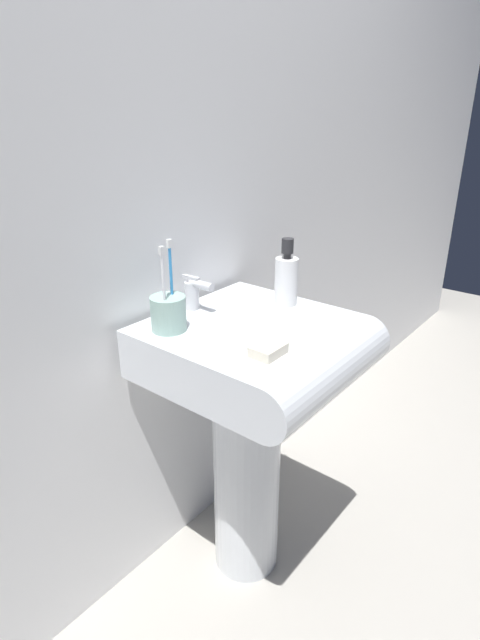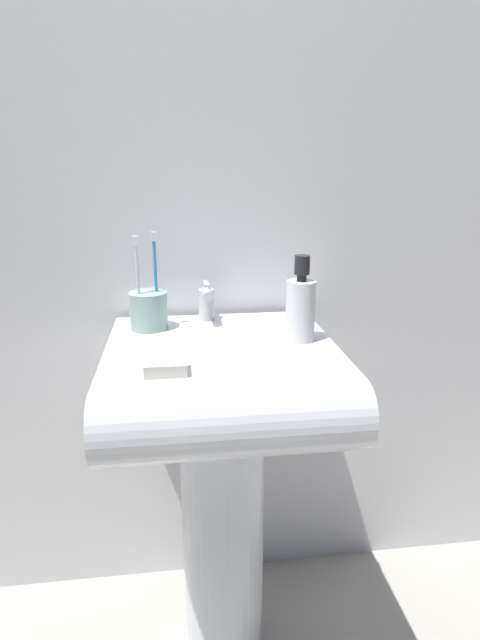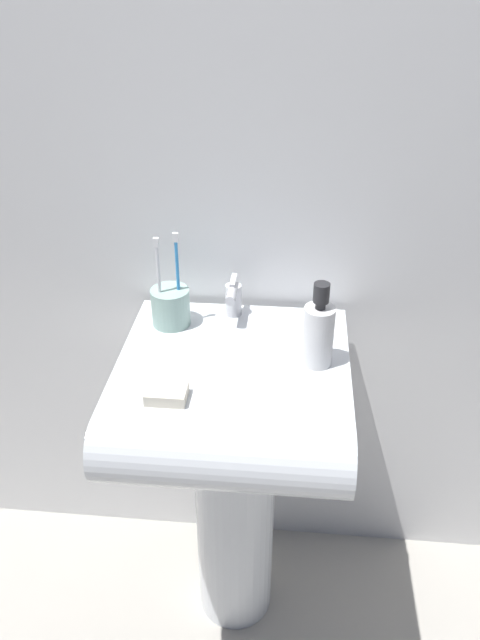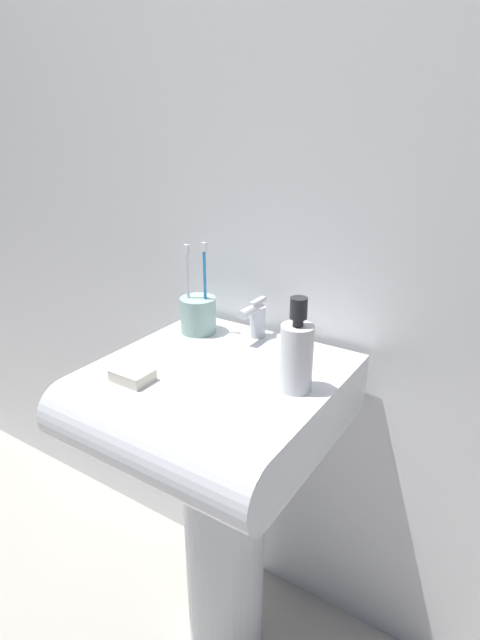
# 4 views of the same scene
# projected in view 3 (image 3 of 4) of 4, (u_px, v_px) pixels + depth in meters

# --- Properties ---
(ground_plane) EXTENTS (6.00, 6.00, 0.00)m
(ground_plane) POSITION_uv_depth(u_px,v_px,m) (235.00, 597.00, 1.73)
(ground_plane) COLOR #ADA89E
(ground_plane) RESTS_ON ground
(wall_back) EXTENTS (5.00, 0.05, 2.40)m
(wall_back) POSITION_uv_depth(u_px,v_px,m) (246.00, 136.00, 1.32)
(wall_back) COLOR white
(wall_back) RESTS_ON ground
(sink_pedestal) EXTENTS (0.19, 0.19, 0.68)m
(sink_pedestal) POSITION_uv_depth(u_px,v_px,m) (235.00, 512.00, 1.55)
(sink_pedestal) COLOR white
(sink_pedestal) RESTS_ON ground
(sink_basin) EXTENTS (0.48, 0.50, 0.13)m
(sink_basin) POSITION_uv_depth(u_px,v_px,m) (232.00, 397.00, 1.29)
(sink_basin) COLOR white
(sink_basin) RESTS_ON sink_pedestal
(faucet) EXTENTS (0.04, 0.10, 0.09)m
(faucet) POSITION_uv_depth(u_px,v_px,m) (233.00, 298.00, 1.42)
(faucet) COLOR silver
(faucet) RESTS_ON sink_basin
(toothbrush_cup) EXTENTS (0.09, 0.09, 0.22)m
(toothbrush_cup) POSITION_uv_depth(u_px,v_px,m) (171.00, 306.00, 1.39)
(toothbrush_cup) COLOR #99BFB2
(toothbrush_cup) RESTS_ON sink_basin
(soap_bottle) EXTENTS (0.06, 0.06, 0.18)m
(soap_bottle) POSITION_uv_depth(u_px,v_px,m) (318.00, 333.00, 1.25)
(soap_bottle) COLOR white
(soap_bottle) RESTS_ON sink_basin
(bar_soap) EXTENTS (0.08, 0.06, 0.02)m
(bar_soap) POSITION_uv_depth(u_px,v_px,m) (166.00, 394.00, 1.18)
(bar_soap) COLOR silver
(bar_soap) RESTS_ON sink_basin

